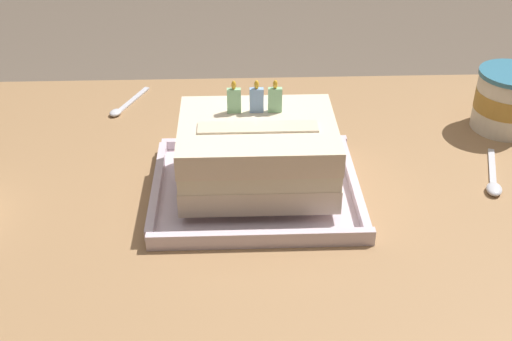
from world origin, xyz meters
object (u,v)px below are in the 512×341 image
Objects in this scene: ice_cream_tub at (508,100)px; serving_spoon_near_tray at (122,108)px; birthday_cake at (255,152)px; foil_tray at (255,190)px; serving_spoon_by_bowls at (494,183)px.

ice_cream_tub is 0.90× the size of serving_spoon_near_tray.
birthday_cake is 0.38m from serving_spoon_near_tray.
foil_tray is 2.14× the size of serving_spoon_by_bowls.
ice_cream_tub reaches higher than serving_spoon_by_bowls.
ice_cream_tub reaches higher than serving_spoon_near_tray.
foil_tray is 1.37× the size of birthday_cake.
foil_tray is 0.07m from birthday_cake.
birthday_cake reaches higher than serving_spoon_by_bowls.
foil_tray is at bearing -156.94° from ice_cream_tub.
serving_spoon_by_bowls is (0.61, -0.28, 0.00)m from serving_spoon_near_tray.
serving_spoon_by_bowls is (0.37, 0.01, -0.00)m from foil_tray.
foil_tray reaches higher than serving_spoon_near_tray.
serving_spoon_near_tray is at bearing 130.01° from foil_tray.
birthday_cake is 1.56× the size of serving_spoon_by_bowls.
birthday_cake is at bearing -156.95° from ice_cream_tub.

